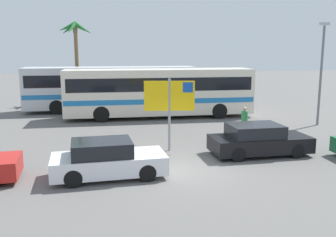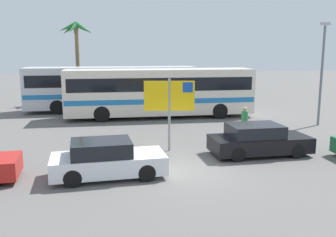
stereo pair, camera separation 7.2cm
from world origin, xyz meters
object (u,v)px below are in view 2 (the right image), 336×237
at_px(bus_rear_coach, 112,86).
at_px(pedestrian_crossing_lot, 245,120).
at_px(car_white, 107,160).
at_px(ferry_sign, 170,99).
at_px(bus_front_coach, 160,90).
at_px(car_black, 258,140).

bearing_deg(bus_rear_coach, pedestrian_crossing_lot, -57.61).
bearing_deg(car_white, pedestrian_crossing_lot, 30.41).
bearing_deg(ferry_sign, bus_rear_coach, 109.07).
bearing_deg(pedestrian_crossing_lot, ferry_sign, -74.42).
height_order(bus_front_coach, ferry_sign, ferry_sign).
bearing_deg(bus_front_coach, bus_rear_coach, 132.55).
relative_size(bus_rear_coach, pedestrian_crossing_lot, 7.47).
xyz_separation_m(car_black, car_white, (-6.37, -1.83, -0.00)).
height_order(bus_front_coach, pedestrian_crossing_lot, bus_front_coach).
bearing_deg(bus_rear_coach, bus_front_coach, -47.45).
xyz_separation_m(bus_front_coach, car_black, (2.90, -9.58, -1.15)).
xyz_separation_m(ferry_sign, pedestrian_crossing_lot, (4.02, 1.56, -1.37)).
xyz_separation_m(ferry_sign, car_black, (3.58, -1.27, -1.69)).
xyz_separation_m(bus_rear_coach, car_black, (5.97, -12.92, -1.15)).
height_order(bus_front_coach, car_white, bus_front_coach).
distance_m(bus_front_coach, car_white, 11.98).
height_order(car_black, pedestrian_crossing_lot, pedestrian_crossing_lot).
height_order(bus_rear_coach, pedestrian_crossing_lot, bus_rear_coach).
height_order(bus_rear_coach, car_white, bus_rear_coach).
relative_size(bus_rear_coach, car_black, 2.87).
bearing_deg(bus_rear_coach, car_white, -91.56).
xyz_separation_m(bus_front_coach, pedestrian_crossing_lot, (3.34, -6.75, -0.83)).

